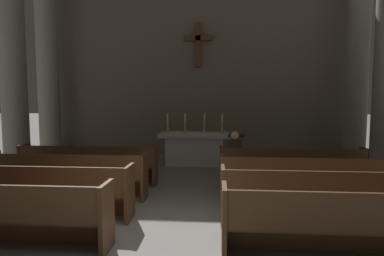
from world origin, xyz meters
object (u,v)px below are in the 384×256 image
pew_right_row_3 (305,180)px  column_left_third (13,63)px  column_right_fourth (357,67)px  lone_worshipper (234,157)px  pew_left_row_4 (88,164)px  lectern (236,155)px  pew_right_row_1 (354,225)px  column_left_fourth (48,69)px  pew_left_row_3 (67,175)px  pew_right_row_4 (292,168)px  altar (195,148)px  candlestick_inner_right (204,127)px  pew_left_row_2 (36,191)px  pew_right_row_2 (324,197)px  candlestick_inner_left (185,127)px  candlestick_outer_left (168,127)px  candlestick_outer_right (222,127)px

pew_right_row_3 → column_left_third: bearing=160.9°
column_right_fourth → lone_worshipper: bearing=-140.2°
pew_left_row_4 → lectern: (3.65, 1.25, 0.07)m
pew_right_row_1 → column_left_fourth: size_ratio=0.52×
pew_left_row_3 → pew_right_row_4: same height
pew_left_row_4 → column_left_third: bearing=151.6°
pew_right_row_1 → column_left_fourth: (-7.66, 6.89, 2.64)m
altar → candlestick_inner_right: (0.30, 0.00, 0.67)m
column_left_fourth → lectern: (6.45, -2.23, -2.57)m
pew_right_row_4 → altar: altar is taller
pew_right_row_1 → column_right_fourth: (2.80, 6.89, 2.64)m
pew_left_row_2 → pew_right_row_2: 4.86m
pew_right_row_3 → candlestick_inner_left: candlestick_inner_left is taller
altar → lone_worshipper: size_ratio=1.67×
pew_right_row_4 → pew_left_row_3: bearing=-166.8°
column_right_fourth → candlestick_inner_left: column_right_fourth is taller
lone_worshipper → pew_right_row_1: bearing=-69.0°
candlestick_outer_left → lectern: (2.07, -1.20, -0.65)m
pew_left_row_2 → lone_worshipper: size_ratio=2.53×
column_left_fourth → lectern: bearing=-19.0°
column_left_third → candlestick_outer_left: size_ratio=10.49×
candlestick_inner_right → pew_left_row_3: bearing=-127.3°
lectern → pew_left_row_3: bearing=-146.9°
column_right_fourth → candlestick_outer_right: bearing=-166.8°
column_right_fourth → pew_right_row_1: bearing=-112.1°
candlestick_outer_right → pew_left_row_2: bearing=-124.8°
column_left_third → candlestick_inner_left: (4.93, 0.93, -1.91)m
pew_left_row_4 → lone_worshipper: lone_worshipper is taller
pew_right_row_4 → candlestick_outer_left: bearing=143.3°
column_left_fourth → column_right_fourth: (10.47, 0.00, 0.00)m
candlestick_outer_right → pew_left_row_4: bearing=-143.3°
pew_left_row_2 → pew_left_row_4: bearing=90.0°
lectern → candlestick_outer_left: bearing=149.9°
pew_left_row_3 → altar: (2.43, 3.58, 0.06)m
candlestick_outer_left → lone_worshipper: bearing=-50.9°
column_left_fourth → column_right_fourth: size_ratio=1.00×
pew_right_row_3 → lectern: bearing=116.9°
lectern → lone_worshipper: (-0.11, -1.21, 0.14)m
pew_left_row_3 → pew_left_row_4: 1.14m
column_left_fourth → column_right_fourth: bearing=0.0°
pew_left_row_2 → pew_right_row_3: size_ratio=1.00×
pew_left_row_4 → altar: altar is taller
column_left_third → pew_right_row_4: bearing=-11.2°
column_right_fourth → candlestick_inner_right: (-4.93, -1.03, -1.91)m
pew_left_row_4 → pew_right_row_2: (4.86, -2.28, 0.00)m
column_right_fourth → altar: bearing=-168.9°
pew_right_row_1 → altar: bearing=112.5°
pew_left_row_2 → candlestick_outer_left: (1.58, 4.72, 0.72)m
column_left_third → column_left_fourth: same height
column_left_fourth → pew_right_row_1: bearing=-41.9°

